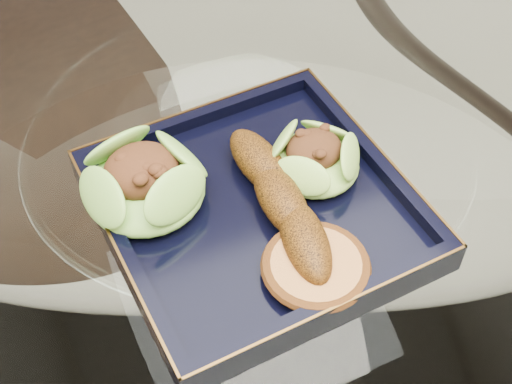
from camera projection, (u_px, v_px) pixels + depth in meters
name	position (u px, v px, depth m)	size (l,w,h in m)	color
dining_table	(250.00, 267.00, 0.84)	(1.13, 1.13, 0.77)	white
dining_chair	(37.00, 108.00, 1.17)	(0.44, 0.44, 0.89)	black
navy_plate	(256.00, 213.00, 0.67)	(0.27, 0.27, 0.02)	black
lettuce_wrap_left	(145.00, 185.00, 0.65)	(0.11, 0.11, 0.04)	#6BB033
lettuce_wrap_right	(314.00, 160.00, 0.68)	(0.09, 0.09, 0.03)	#539029
roasted_plantain	(281.00, 200.00, 0.64)	(0.18, 0.04, 0.03)	#64370A
crumb_patty	(316.00, 268.00, 0.61)	(0.08, 0.08, 0.02)	#C48141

